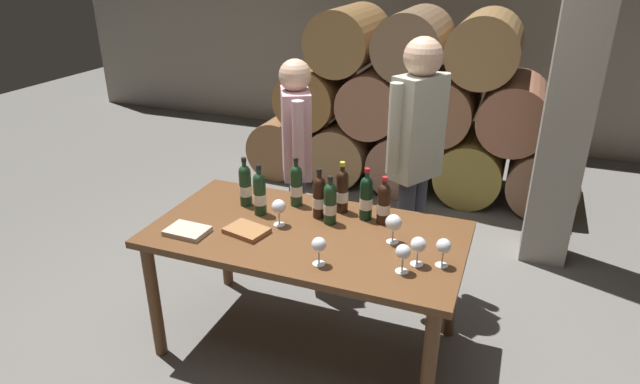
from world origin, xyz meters
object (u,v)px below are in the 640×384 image
Objects in this scene: wine_bottle_1 at (342,190)px; wine_glass_2 at (418,246)px; wine_glass_3 at (403,253)px; wine_glass_5 at (279,207)px; dining_table at (307,246)px; wine_bottle_5 at (245,185)px; wine_bottle_7 at (318,196)px; tasting_notebook at (247,231)px; wine_glass_0 at (393,223)px; wine_bottle_4 at (366,197)px; taster_seated_left at (296,152)px; wine_glass_1 at (444,247)px; wine_bottle_2 at (384,203)px; wine_bottle_6 at (260,193)px; sommelier_presenting at (416,148)px; wine_bottle_0 at (296,185)px; wine_bottle_3 at (330,203)px; wine_glass_4 at (319,246)px; leather_ledger at (187,231)px.

wine_glass_2 is at bearing -38.67° from wine_bottle_1.
wine_glass_5 is at bearing 163.16° from wine_glass_3.
dining_table is 0.55m from wine_bottle_5.
wine_bottle_7 is 0.45m from tasting_notebook.
wine_bottle_5 reaches higher than wine_glass_0.
taster_seated_left is at bearing 143.59° from wine_bottle_4.
wine_bottle_4 is 0.72m from wine_bottle_5.
wine_glass_1 is (0.65, -0.39, -0.03)m from wine_bottle_1.
wine_bottle_6 reaches higher than wine_bottle_2.
wine_bottle_4 is 0.54m from sommelier_presenting.
wine_glass_5 is (0.01, -0.28, -0.02)m from wine_bottle_0.
wine_bottle_3 is at bearing -28.09° from wine_bottle_7.
dining_table is 5.64× the size of wine_bottle_0.
tasting_notebook is (-0.11, -0.42, -0.12)m from wine_bottle_0.
dining_table is at bearing 122.14° from wine_glass_4.
wine_glass_2 is (0.16, -0.17, -0.01)m from wine_glass_0.
wine_glass_5 is 0.51m from leather_ledger.
wine_glass_1 is 0.92m from sommelier_presenting.
wine_glass_3 is at bearing -143.76° from wine_glass_1.
wine_glass_5 reaches higher than leather_ledger.
wine_bottle_5 is at bearing -179.05° from wine_bottle_7.
wine_bottle_5 is at bearing 175.91° from wine_bottle_3.
taster_seated_left is at bearing 108.02° from tasting_notebook.
wine_bottle_3 is 0.94× the size of wine_bottle_5.
wine_bottle_1 is 2.09× the size of wine_glass_4.
wine_bottle_4 is (-0.11, 0.01, 0.01)m from wine_bottle_2.
wine_bottle_6 is at bearing -168.04° from wine_bottle_2.
wine_glass_3 is (0.22, -0.46, -0.02)m from wine_bottle_2.
tasting_notebook is at bearing -61.64° from wine_bottle_5.
wine_bottle_5 reaches higher than leather_ledger.
dining_table is 7.73× the size of tasting_notebook.
tasting_notebook is (-0.39, -0.44, -0.12)m from wine_bottle_1.
wine_glass_1 is at bearing -36.08° from taster_seated_left.
wine_bottle_2 is 0.30m from wine_bottle_3.
wine_glass_3 reaches higher than leather_ledger.
wine_bottle_5 reaches higher than dining_table.
sommelier_presenting is at bearing 53.99° from wine_bottle_1.
taster_seated_left is at bearing 141.10° from wine_glass_0.
wine_bottle_3 is at bearing 144.39° from wine_glass_3.
taster_seated_left is (-0.20, 0.71, 0.05)m from wine_glass_5.
sommelier_presenting is (0.42, 0.75, 0.37)m from dining_table.
tasting_notebook is 0.13× the size of sommelier_presenting.
wine_bottle_0 is at bearing 54.84° from leather_ledger.
wine_bottle_3 is 1.83× the size of wine_glass_5.
wine_bottle_0 reaches higher than tasting_notebook.
wine_bottle_4 reaches higher than wine_bottle_7.
wine_glass_2 is (1.10, -0.30, -0.02)m from wine_bottle_5.
wine_glass_2 is 1.02× the size of wine_glass_3.
dining_table is at bearing 37.79° from tasting_notebook.
wine_bottle_3 is 1.28× the size of leather_ledger.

